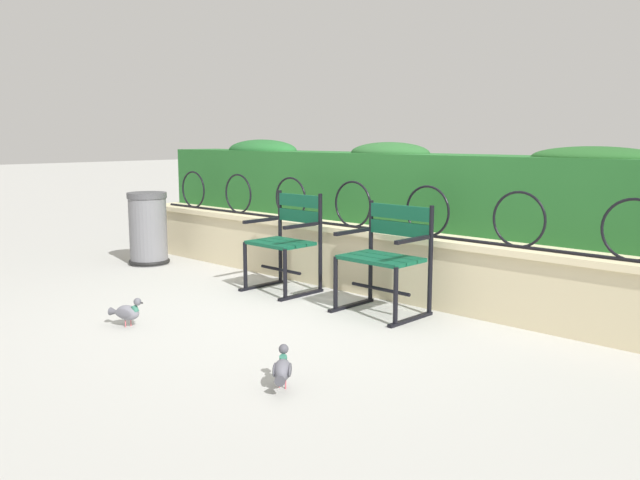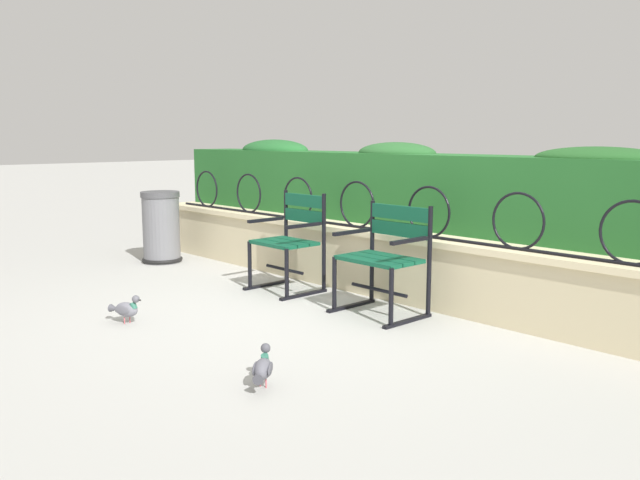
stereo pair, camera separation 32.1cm
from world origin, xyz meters
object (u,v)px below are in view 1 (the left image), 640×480
park_chair_right (387,254)px  pigeon_far_side (282,369)px  trash_bin (148,230)px  park_chair_left (287,239)px  pigeon_near_chairs (127,312)px

park_chair_right → pigeon_far_side: 1.80m
pigeon_far_side → trash_bin: size_ratio=0.31×
park_chair_left → pigeon_near_chairs: size_ratio=3.13×
park_chair_left → trash_bin: park_chair_left is taller
pigeon_near_chairs → pigeon_far_side: size_ratio=1.17×
park_chair_left → park_chair_right: park_chair_left is taller
pigeon_near_chairs → park_chair_left: bearing=89.5°
park_chair_left → pigeon_far_side: (1.68, -1.65, -0.35)m
park_chair_right → park_chair_left: bearing=-179.0°
pigeon_near_chairs → trash_bin: (-1.97, 1.43, 0.26)m
park_chair_left → park_chair_right: bearing=1.0°
park_chair_left → pigeon_far_side: 2.38m
pigeon_near_chairs → pigeon_far_side: same height
pigeon_far_side → trash_bin: trash_bin is taller
pigeon_far_side → park_chair_right: bearing=108.7°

